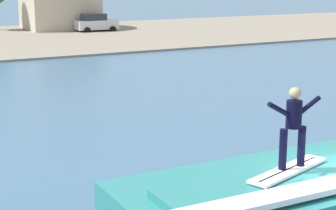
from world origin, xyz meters
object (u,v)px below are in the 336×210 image
(wave_crest, at_px, (290,209))
(surfboard, at_px, (288,170))
(surfer, at_px, (294,123))
(car_far_shore, at_px, (96,23))

(wave_crest, distance_m, surfboard, 0.98)
(wave_crest, height_order, surfer, surfer)
(surfer, height_order, car_far_shore, surfer)
(surfboard, relative_size, car_far_shore, 0.57)
(wave_crest, bearing_deg, car_far_shore, 73.79)
(surfboard, bearing_deg, surfer, 20.69)
(surfboard, xyz_separation_m, car_far_shore, (13.26, 44.99, -0.81))
(wave_crest, xyz_separation_m, car_far_shore, (13.03, 44.84, 0.13))
(surfboard, height_order, surfer, surfer)
(wave_crest, bearing_deg, surfer, -136.24)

